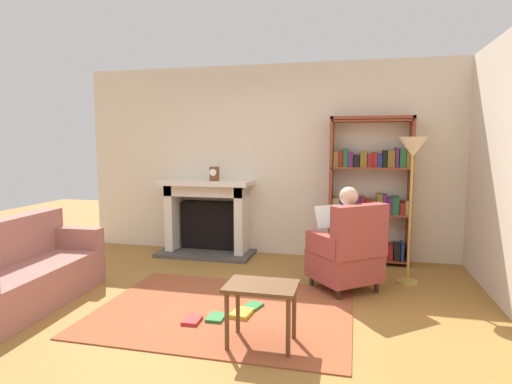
# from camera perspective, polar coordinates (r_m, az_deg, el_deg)

# --- Properties ---
(ground) EXTENTS (14.00, 14.00, 0.00)m
(ground) POSITION_cam_1_polar(r_m,az_deg,el_deg) (3.93, -5.74, -17.41)
(ground) COLOR olive
(back_wall) EXTENTS (5.60, 0.10, 2.70)m
(back_wall) POSITION_cam_1_polar(r_m,az_deg,el_deg) (6.06, 2.04, 4.28)
(back_wall) COLOR beige
(back_wall) RESTS_ON ground
(side_wall_right) EXTENTS (0.10, 5.20, 2.70)m
(side_wall_right) POSITION_cam_1_polar(r_m,az_deg,el_deg) (4.86, 30.86, 2.78)
(side_wall_right) COLOR beige
(side_wall_right) RESTS_ON ground
(area_rug) EXTENTS (2.40, 1.80, 0.01)m
(area_rug) POSITION_cam_1_polar(r_m,az_deg,el_deg) (4.18, -4.35, -15.74)
(area_rug) COLOR #96492A
(area_rug) RESTS_ON ground
(fireplace) EXTENTS (1.36, 0.64, 1.07)m
(fireplace) POSITION_cam_1_polar(r_m,az_deg,el_deg) (6.13, -6.53, -3.06)
(fireplace) COLOR #4C4742
(fireplace) RESTS_ON ground
(mantel_clock) EXTENTS (0.14, 0.14, 0.20)m
(mantel_clock) POSITION_cam_1_polar(r_m,az_deg,el_deg) (5.92, -5.67, 2.48)
(mantel_clock) COLOR brown
(mantel_clock) RESTS_ON fireplace
(bookshelf) EXTENTS (1.05, 0.32, 1.95)m
(bookshelf) POSITION_cam_1_polar(r_m,az_deg,el_deg) (5.76, 15.27, -0.31)
(bookshelf) COLOR brown
(bookshelf) RESTS_ON ground
(armchair_reading) EXTENTS (0.89, 0.89, 0.97)m
(armchair_reading) POSITION_cam_1_polar(r_m,az_deg,el_deg) (4.67, 12.42, -8.09)
(armchair_reading) COLOR #331E14
(armchair_reading) RESTS_ON ground
(seated_reader) EXTENTS (0.57, 0.59, 1.14)m
(seated_reader) POSITION_cam_1_polar(r_m,az_deg,el_deg) (4.71, 11.59, -5.47)
(seated_reader) COLOR silver
(seated_reader) RESTS_ON ground
(sofa_floral) EXTENTS (0.80, 1.73, 0.85)m
(sofa_floral) POSITION_cam_1_polar(r_m,az_deg,el_deg) (4.78, -29.40, -9.75)
(sofa_floral) COLOR #A0655B
(sofa_floral) RESTS_ON ground
(side_table) EXTENTS (0.56, 0.39, 0.50)m
(side_table) POSITION_cam_1_polar(r_m,az_deg,el_deg) (3.39, 0.75, -13.75)
(side_table) COLOR brown
(side_table) RESTS_ON ground
(scattered_books) EXTENTS (0.62, 0.67, 0.04)m
(scattered_books) POSITION_cam_1_polar(r_m,az_deg,el_deg) (4.04, -3.88, -16.23)
(scattered_books) COLOR gold
(scattered_books) RESTS_ON area_rug
(floor_lamp) EXTENTS (0.32, 0.32, 1.67)m
(floor_lamp) POSITION_cam_1_polar(r_m,az_deg,el_deg) (4.97, 20.48, 4.08)
(floor_lamp) COLOR #B7933F
(floor_lamp) RESTS_ON ground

